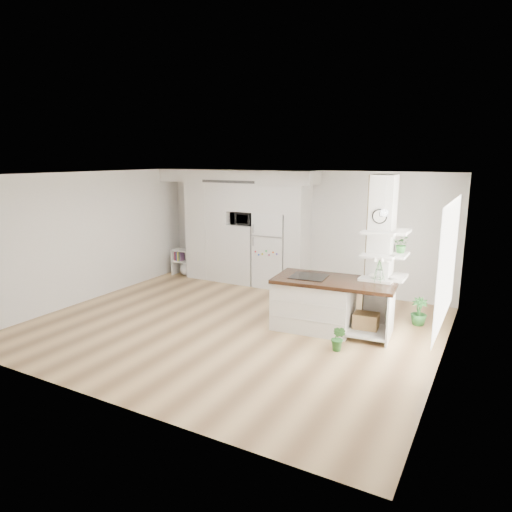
{
  "coord_description": "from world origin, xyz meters",
  "views": [
    {
      "loc": [
        4.11,
        -6.65,
        2.99
      ],
      "look_at": [
        -0.0,
        0.9,
        1.12
      ],
      "focal_mm": 32.0,
      "sensor_mm": 36.0,
      "label": 1
    }
  ],
  "objects_px": {
    "bookshelf": "(184,264)",
    "floor_plant_a": "(338,338)",
    "kitchen_island": "(320,302)",
    "refrigerator": "(273,250)"
  },
  "relations": [
    {
      "from": "bookshelf",
      "to": "floor_plant_a",
      "type": "height_order",
      "value": "bookshelf"
    },
    {
      "from": "kitchen_island",
      "to": "bookshelf",
      "type": "xyz_separation_m",
      "value": [
        -4.41,
        1.87,
        -0.19
      ]
    },
    {
      "from": "bookshelf",
      "to": "floor_plant_a",
      "type": "bearing_deg",
      "value": -29.85
    },
    {
      "from": "kitchen_island",
      "to": "bookshelf",
      "type": "height_order",
      "value": "kitchen_island"
    },
    {
      "from": "floor_plant_a",
      "to": "bookshelf",
      "type": "bearing_deg",
      "value": 152.12
    },
    {
      "from": "refrigerator",
      "to": "floor_plant_a",
      "type": "xyz_separation_m",
      "value": [
        2.56,
        -2.83,
        -0.66
      ]
    },
    {
      "from": "kitchen_island",
      "to": "floor_plant_a",
      "type": "height_order",
      "value": "kitchen_island"
    },
    {
      "from": "floor_plant_a",
      "to": "kitchen_island",
      "type": "bearing_deg",
      "value": 127.59
    },
    {
      "from": "bookshelf",
      "to": "kitchen_island",
      "type": "bearing_deg",
      "value": -24.96
    },
    {
      "from": "kitchen_island",
      "to": "bookshelf",
      "type": "distance_m",
      "value": 4.8
    }
  ]
}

